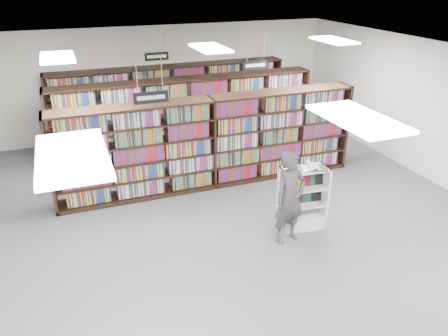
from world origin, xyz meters
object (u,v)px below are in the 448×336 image
object	(u,v)px
shopper	(290,198)
bookshelf_row_near	(211,143)
open_book	(310,167)
endcap_display	(301,206)

from	to	relation	value
shopper	bookshelf_row_near	bearing A→B (deg)	91.95
bookshelf_row_near	open_book	world-z (taller)	bookshelf_row_near
bookshelf_row_near	endcap_display	world-z (taller)	bookshelf_row_near
bookshelf_row_near	shopper	bearing A→B (deg)	-78.23
bookshelf_row_near	open_book	xyz separation A→B (m)	(1.12, -2.42, 0.25)
endcap_display	open_book	size ratio (longest dim) A/B	1.86
open_book	shopper	xyz separation A→B (m)	(-0.56, -0.28, -0.41)
endcap_display	shopper	size ratio (longest dim) A/B	0.72
bookshelf_row_near	open_book	bearing A→B (deg)	-65.11
open_book	bookshelf_row_near	bearing A→B (deg)	132.50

